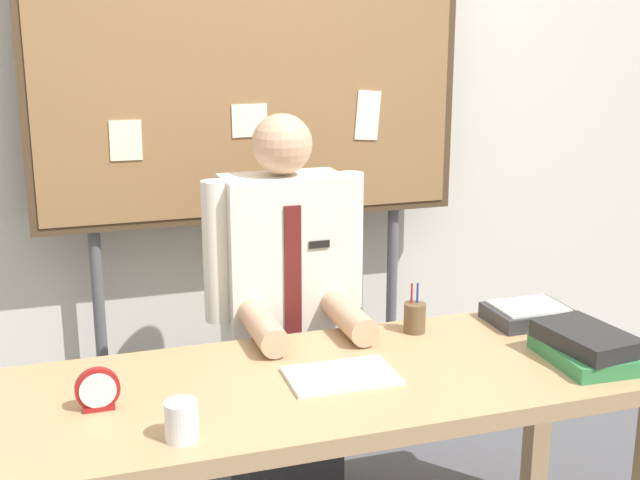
{
  "coord_description": "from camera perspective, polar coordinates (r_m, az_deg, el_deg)",
  "views": [
    {
      "loc": [
        -0.73,
        -2.06,
        1.71
      ],
      "look_at": [
        0.0,
        0.17,
        1.09
      ],
      "focal_mm": 47.33,
      "sensor_mm": 36.0,
      "label": 1
    }
  ],
  "objects": [
    {
      "name": "bulletin_board",
      "position": [
        3.13,
        -4.71,
        11.95
      ],
      "size": [
        1.61,
        0.09,
        2.19
      ],
      "color": "#4C3823",
      "rests_on": "ground_plane"
    },
    {
      "name": "back_wall",
      "position": [
        3.34,
        -5.48,
        8.53
      ],
      "size": [
        6.4,
        0.08,
        2.7
      ],
      "primitive_type": "cube",
      "color": "silver",
      "rests_on": "ground_plane"
    },
    {
      "name": "coffee_mug",
      "position": [
        2.06,
        -9.35,
        -11.96
      ],
      "size": [
        0.08,
        0.08,
        0.1
      ],
      "primitive_type": "cylinder",
      "color": "white",
      "rests_on": "desk"
    },
    {
      "name": "desk_clock",
      "position": [
        2.25,
        -14.8,
        -9.84
      ],
      "size": [
        0.11,
        0.04,
        0.11
      ],
      "color": "maroon",
      "rests_on": "desk"
    },
    {
      "name": "pen_holder",
      "position": [
        2.71,
        6.42,
        -5.22
      ],
      "size": [
        0.07,
        0.07,
        0.16
      ],
      "color": "brown",
      "rests_on": "desk"
    },
    {
      "name": "desk",
      "position": [
        2.43,
        1.27,
        -11.05
      ],
      "size": [
        1.83,
        0.7,
        0.74
      ],
      "color": "tan",
      "rests_on": "ground_plane"
    },
    {
      "name": "open_notebook",
      "position": [
        2.38,
        1.52,
        -9.16
      ],
      "size": [
        0.31,
        0.21,
        0.01
      ],
      "primitive_type": "cube",
      "rotation": [
        0.0,
        0.0,
        -0.02
      ],
      "color": "silver",
      "rests_on": "desk"
    },
    {
      "name": "book_stack",
      "position": [
        2.58,
        17.43,
        -6.85
      ],
      "size": [
        0.22,
        0.31,
        0.1
      ],
      "color": "#337F47",
      "rests_on": "desk"
    },
    {
      "name": "paper_tray",
      "position": [
        2.87,
        13.9,
        -4.85
      ],
      "size": [
        0.26,
        0.2,
        0.06
      ],
      "color": "#333338",
      "rests_on": "desk"
    },
    {
      "name": "person",
      "position": [
        2.91,
        -2.38,
        -6.41
      ],
      "size": [
        0.55,
        0.56,
        1.41
      ],
      "color": "#2D2D33",
      "rests_on": "ground_plane"
    }
  ]
}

